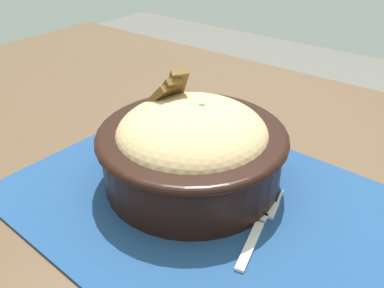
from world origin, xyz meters
name	(u,v)px	position (x,y,z in m)	size (l,w,h in m)	color
table	(196,233)	(0.00, 0.00, 0.70)	(1.39, 0.84, 0.77)	#4C3826
placemat	(206,203)	(0.02, -0.01, 0.77)	(0.43, 0.32, 0.00)	navy
bowl	(192,145)	(-0.01, 0.01, 0.82)	(0.21, 0.21, 0.13)	black
fork	(261,221)	(0.09, -0.01, 0.78)	(0.04, 0.13, 0.00)	silver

